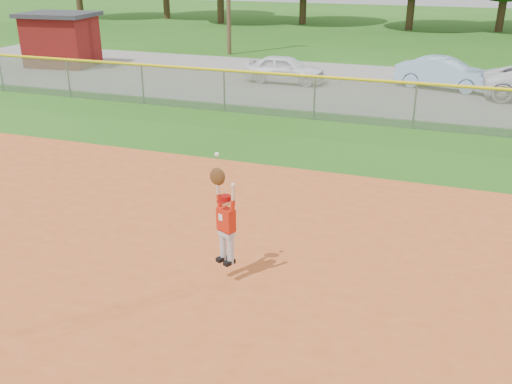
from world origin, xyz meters
TOP-DOWN VIEW (x-y plane):
  - ground at (0.00, 0.00)m, footprint 120.00×120.00m
  - clay_infield at (0.00, -3.00)m, footprint 24.00×16.00m
  - parking_strip at (0.00, 16.00)m, footprint 44.00×10.00m
  - car_white_a at (-2.70, 15.47)m, footprint 3.52×1.42m
  - car_blue at (3.96, 16.54)m, footprint 4.13×2.24m
  - utility_shed at (-14.56, 15.67)m, footprint 3.76×3.05m
  - outfield_fence at (0.00, 10.00)m, footprint 40.06×0.10m
  - ballplayer at (1.15, -0.78)m, footprint 0.54×0.37m

SIDE VIEW (x-z plane):
  - ground at x=0.00m, z-range 0.00..0.00m
  - parking_strip at x=0.00m, z-range 0.00..0.03m
  - clay_infield at x=0.00m, z-range 0.00..0.04m
  - car_white_a at x=-2.70m, z-range 0.03..1.23m
  - car_blue at x=3.96m, z-range 0.03..1.32m
  - outfield_fence at x=0.00m, z-range 0.11..1.66m
  - ballplayer at x=1.15m, z-range 0.24..2.19m
  - utility_shed at x=-14.56m, z-range 0.03..2.67m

